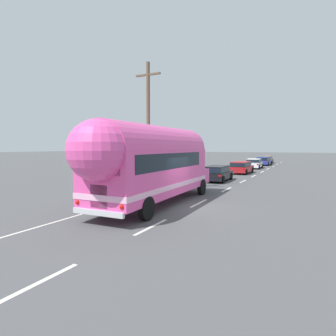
{
  "coord_description": "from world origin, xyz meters",
  "views": [
    {
      "loc": [
        5.37,
        -13.16,
        3.04
      ],
      "look_at": [
        -2.1,
        1.62,
        1.81
      ],
      "focal_mm": 30.57,
      "sensor_mm": 36.0,
      "label": 1
    }
  ],
  "objects_px": {
    "painted_bus": "(151,161)",
    "car_second": "(241,167)",
    "car_third": "(254,163)",
    "car_fifth": "(267,159)",
    "car_fourth": "(264,160)",
    "car_lead": "(217,172)",
    "utility_pole": "(148,126)"
  },
  "relations": [
    {
      "from": "utility_pole",
      "to": "car_fourth",
      "type": "xyz_separation_m",
      "value": [
        2.58,
        32.78,
        -3.63
      ]
    },
    {
      "from": "painted_bus",
      "to": "car_fifth",
      "type": "distance_m",
      "value": 42.91
    },
    {
      "from": "car_lead",
      "to": "car_fifth",
      "type": "relative_size",
      "value": 0.97
    },
    {
      "from": "painted_bus",
      "to": "car_lead",
      "type": "xyz_separation_m",
      "value": [
        -0.2,
        11.85,
        -1.52
      ]
    },
    {
      "from": "painted_bus",
      "to": "car_fourth",
      "type": "bearing_deg",
      "value": 89.74
    },
    {
      "from": "car_fourth",
      "to": "car_third",
      "type": "bearing_deg",
      "value": -91.47
    },
    {
      "from": "car_third",
      "to": "car_fifth",
      "type": "xyz_separation_m",
      "value": [
        -0.17,
        14.08,
        0.05
      ]
    },
    {
      "from": "car_lead",
      "to": "car_third",
      "type": "distance_m",
      "value": 16.95
    },
    {
      "from": "painted_bus",
      "to": "car_third",
      "type": "distance_m",
      "value": 28.84
    },
    {
      "from": "car_second",
      "to": "car_third",
      "type": "distance_m",
      "value": 8.63
    },
    {
      "from": "utility_pole",
      "to": "car_fourth",
      "type": "relative_size",
      "value": 1.84
    },
    {
      "from": "car_lead",
      "to": "car_second",
      "type": "height_order",
      "value": "same"
    },
    {
      "from": "painted_bus",
      "to": "car_third",
      "type": "bearing_deg",
      "value": 90.06
    },
    {
      "from": "car_second",
      "to": "car_fifth",
      "type": "relative_size",
      "value": 1.02
    },
    {
      "from": "car_fourth",
      "to": "car_lead",
      "type": "bearing_deg",
      "value": -90.84
    },
    {
      "from": "painted_bus",
      "to": "car_second",
      "type": "height_order",
      "value": "painted_bus"
    },
    {
      "from": "car_lead",
      "to": "car_third",
      "type": "relative_size",
      "value": 0.95
    },
    {
      "from": "painted_bus",
      "to": "car_fourth",
      "type": "relative_size",
      "value": 2.5
    },
    {
      "from": "car_second",
      "to": "car_third",
      "type": "xyz_separation_m",
      "value": [
        -0.13,
        8.63,
        -0.04
      ]
    },
    {
      "from": "car_lead",
      "to": "car_third",
      "type": "height_order",
      "value": "same"
    },
    {
      "from": "car_third",
      "to": "car_lead",
      "type": "bearing_deg",
      "value": -90.55
    },
    {
      "from": "painted_bus",
      "to": "car_lead",
      "type": "distance_m",
      "value": 11.95
    },
    {
      "from": "painted_bus",
      "to": "car_fifth",
      "type": "height_order",
      "value": "painted_bus"
    },
    {
      "from": "car_third",
      "to": "car_fifth",
      "type": "height_order",
      "value": "same"
    },
    {
      "from": "car_second",
      "to": "car_fourth",
      "type": "distance_m",
      "value": 16.37
    },
    {
      "from": "painted_bus",
      "to": "car_second",
      "type": "bearing_deg",
      "value": 89.73
    },
    {
      "from": "car_lead",
      "to": "car_second",
      "type": "xyz_separation_m",
      "value": [
        0.29,
        8.32,
        0.0
      ]
    },
    {
      "from": "utility_pole",
      "to": "car_third",
      "type": "bearing_deg",
      "value": 84.58
    },
    {
      "from": "car_fifth",
      "to": "car_third",
      "type": "bearing_deg",
      "value": -89.3
    },
    {
      "from": "utility_pole",
      "to": "car_lead",
      "type": "height_order",
      "value": "utility_pole"
    },
    {
      "from": "car_third",
      "to": "car_fourth",
      "type": "bearing_deg",
      "value": 88.53
    },
    {
      "from": "car_fourth",
      "to": "car_second",
      "type": "bearing_deg",
      "value": -90.25
    }
  ]
}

